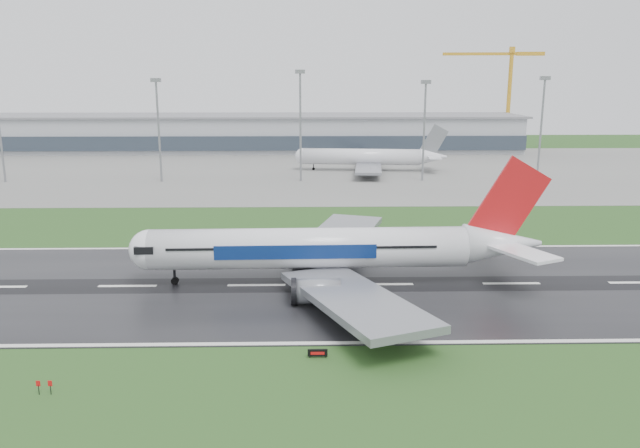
{
  "coord_description": "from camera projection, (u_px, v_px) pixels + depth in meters",
  "views": [
    {
      "loc": [
        28.02,
        -91.42,
        31.51
      ],
      "look_at": [
        30.16,
        12.0,
        7.0
      ],
      "focal_mm": 34.63,
      "sensor_mm": 36.0,
      "label": 1
    }
  ],
  "objects": [
    {
      "name": "ground",
      "position": [
        128.0,
        287.0,
        95.64
      ],
      "size": [
        520.0,
        520.0,
        0.0
      ],
      "primitive_type": "plane",
      "color": "#204418",
      "rests_on": "ground"
    },
    {
      "name": "runway",
      "position": [
        127.0,
        286.0,
        95.63
      ],
      "size": [
        400.0,
        45.0,
        0.1
      ],
      "primitive_type": "cube",
      "color": "black",
      "rests_on": "ground"
    },
    {
      "name": "apron",
      "position": [
        228.0,
        170.0,
        217.23
      ],
      "size": [
        400.0,
        130.0,
        0.08
      ],
      "primitive_type": "cube",
      "color": "slate",
      "rests_on": "ground"
    },
    {
      "name": "terminal",
      "position": [
        244.0,
        134.0,
        273.88
      ],
      "size": [
        240.0,
        36.0,
        15.0
      ],
      "primitive_type": "cube",
      "color": "#92969D",
      "rests_on": "ground"
    },
    {
      "name": "main_airliner",
      "position": [
        338.0,
        224.0,
        95.3
      ],
      "size": [
        65.64,
        62.64,
        19.0
      ],
      "primitive_type": null,
      "rotation": [
        0.0,
        0.0,
        0.02
      ],
      "color": "white",
      "rests_on": "runway"
    },
    {
      "name": "parked_airliner",
      "position": [
        368.0,
        148.0,
        212.97
      ],
      "size": [
        58.35,
        55.08,
        15.66
      ],
      "primitive_type": null,
      "rotation": [
        0.0,
        0.0,
        -0.11
      ],
      "color": "silver",
      "rests_on": "apron"
    },
    {
      "name": "tower_crane",
      "position": [
        509.0,
        98.0,
        287.44
      ],
      "size": [
        46.07,
        7.39,
        45.37
      ],
      "primitive_type": null,
      "rotation": [
        0.0,
        0.0,
        -0.11
      ],
      "color": "gold",
      "rests_on": "ground"
    },
    {
      "name": "runway_sign",
      "position": [
        318.0,
        353.0,
        71.22
      ],
      "size": [
        2.3,
        0.78,
        1.04
      ],
      "primitive_type": null,
      "rotation": [
        0.0,
        0.0,
        0.23
      ],
      "color": "black",
      "rests_on": "ground"
    },
    {
      "name": "floodmast_2",
      "position": [
        159.0,
        133.0,
        189.07
      ],
      "size": [
        0.64,
        0.64,
        30.35
      ],
      "primitive_type": "cylinder",
      "color": "gray",
      "rests_on": "ground"
    },
    {
      "name": "floodmast_3",
      "position": [
        300.0,
        128.0,
        189.66
      ],
      "size": [
        0.64,
        0.64,
        32.83
      ],
      "primitive_type": "cylinder",
      "color": "gray",
      "rests_on": "ground"
    },
    {
      "name": "floodmast_4",
      "position": [
        424.0,
        133.0,
        190.78
      ],
      "size": [
        0.64,
        0.64,
        29.78
      ],
      "primitive_type": "cylinder",
      "color": "gray",
      "rests_on": "ground"
    },
    {
      "name": "floodmast_5",
      "position": [
        541.0,
        131.0,
        191.38
      ],
      "size": [
        0.64,
        0.64,
        30.92
      ],
      "primitive_type": "cylinder",
      "color": "gray",
      "rests_on": "ground"
    }
  ]
}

